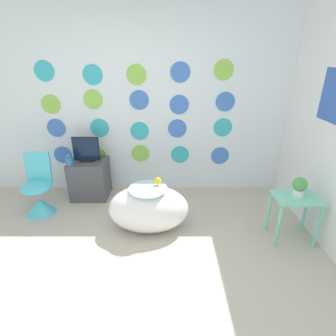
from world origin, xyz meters
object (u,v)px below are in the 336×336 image
object	(u,v)px
tv	(86,150)
potted_plant_left	(299,186)
bathtub	(148,209)
vase	(69,161)
chair	(38,196)

from	to	relation	value
tv	potted_plant_left	world-z (taller)	tv
bathtub	potted_plant_left	size ratio (longest dim) A/B	4.22
potted_plant_left	vase	bearing A→B (deg)	162.92
tv	chair	bearing A→B (deg)	-140.14
bathtub	vase	world-z (taller)	vase
chair	potted_plant_left	world-z (taller)	chair
vase	potted_plant_left	world-z (taller)	potted_plant_left
vase	tv	bearing A→B (deg)	38.79
bathtub	tv	xyz separation A→B (m)	(-0.91, 0.81, 0.43)
tv	vase	xyz separation A→B (m)	(-0.19, -0.16, -0.09)
chair	vase	size ratio (longest dim) A/B	5.47
tv	potted_plant_left	distance (m)	2.69
vase	potted_plant_left	bearing A→B (deg)	-17.08
chair	tv	bearing A→B (deg)	39.86
bathtub	tv	bearing A→B (deg)	138.06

